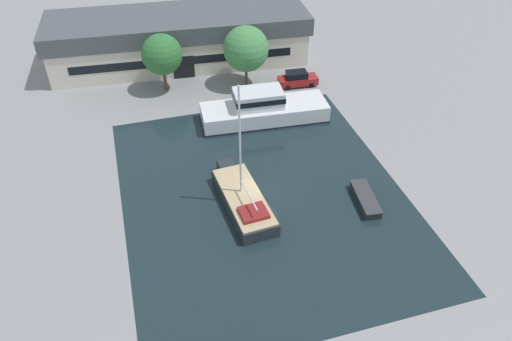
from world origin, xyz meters
The scene contains 9 objects.
ground_plane centered at (0.00, 0.00, 0.00)m, with size 440.00×440.00×0.00m, color gray.
water_canal centered at (0.00, 0.00, 0.00)m, with size 22.85×28.19×0.01m, color #19282D.
warehouse_building centered at (-2.43, 26.49, 2.95)m, with size 30.87×11.41×5.82m.
quay_tree_near_building centered at (3.65, 18.59, 4.31)m, with size 4.94×4.94×6.79m.
quay_tree_by_water centered at (-5.21, 19.94, 4.21)m, with size 4.34×4.34×6.40m.
parked_car centered at (9.07, 16.74, 0.86)m, with size 4.46×2.01×1.74m.
sailboat_moored centered at (-1.92, -0.74, 0.67)m, with size 3.57×9.59×10.77m.
motor_cruiser centered at (3.30, 11.01, 1.24)m, with size 12.92×4.86×3.41m.
small_dinghy centered at (7.76, -3.21, 0.37)m, with size 1.92×4.47×0.72m.
Camera 1 is at (-9.25, -29.78, 27.52)m, focal length 35.00 mm.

